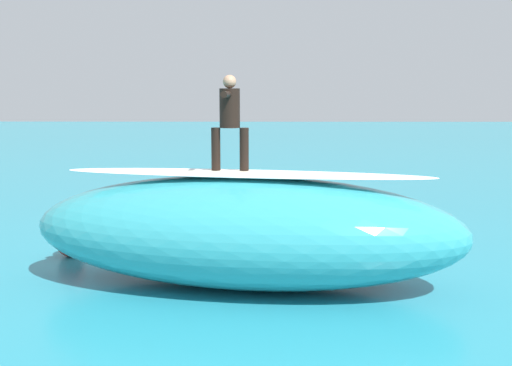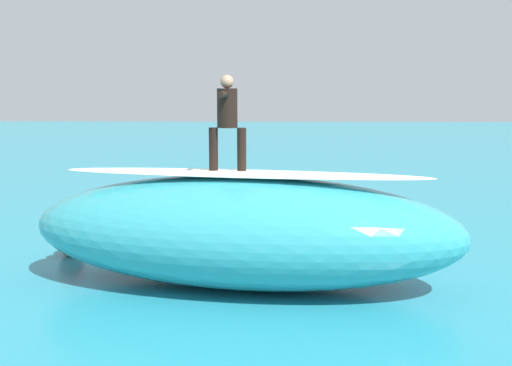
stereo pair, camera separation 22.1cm
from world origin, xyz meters
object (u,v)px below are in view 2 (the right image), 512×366
Objects in this scene: surfboard_paddling at (275,222)px; surfboard_riding at (228,173)px; buoy_marker at (71,242)px; surfer_riding at (227,115)px; surfer_paddling at (279,216)px.

surfboard_riding is at bearing 55.56° from surfboard_paddling.
surfboard_paddling is 5.42m from buoy_marker.
surfboard_paddling is 2.12× the size of buoy_marker.
buoy_marker is (3.46, -1.86, -2.72)m from surfer_riding.
surfer_riding is at bearing 151.76° from buoy_marker.
surfboard_paddling is at bearing -95.43° from surfboard_riding.
surfboard_riding is 5.60m from surfer_paddling.
surfboard_paddling is 0.21m from surfer_paddling.
surfer_paddling is 5.54m from buoy_marker.
surfer_paddling is at bearing -180.00° from surfboard_paddling.
buoy_marker is (4.41, 3.36, 0.09)m from surfer_paddling.
surfboard_paddling is (-0.84, -5.16, -1.98)m from surfboard_riding.
surfboard_riding is 1.28× the size of surfer_paddling.
surfboard_riding reaches higher than surfboard_paddling.
buoy_marker is (4.29, 3.30, 0.26)m from surfboard_paddling.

